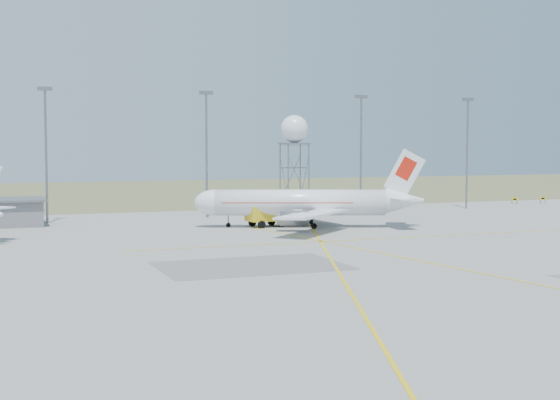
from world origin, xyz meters
name	(u,v)px	position (x,y,z in m)	size (l,w,h in m)	color
ground	(519,277)	(0.00, 0.00, 0.00)	(400.00, 400.00, 0.00)	gray
grass_strip	(165,191)	(0.00, 140.00, 0.01)	(400.00, 120.00, 0.03)	#4F5C33
mast_a	(46,143)	(-35.00, 66.00, 12.07)	(2.20, 0.50, 20.50)	slate
mast_b	(206,143)	(-10.00, 66.00, 12.07)	(2.20, 0.50, 20.50)	slate
mast_c	(361,143)	(18.00, 66.00, 12.07)	(2.20, 0.50, 20.50)	slate
mast_d	(467,144)	(40.00, 66.00, 12.07)	(2.20, 0.50, 20.50)	slate
taxi_sign_near	(515,200)	(55.60, 72.00, 0.89)	(1.60, 0.17, 1.20)	black
taxi_sign_far	(543,199)	(62.60, 72.00, 0.89)	(1.60, 0.17, 1.20)	black
airliner_main	(304,203)	(-1.18, 46.28, 3.46)	(32.08, 30.12, 11.28)	white
radar_tower	(294,159)	(5.07, 65.20, 9.43)	(4.64, 4.64, 16.80)	slate
fire_truck	(278,215)	(-4.17, 48.99, 1.69)	(9.09, 4.38, 3.52)	yellow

